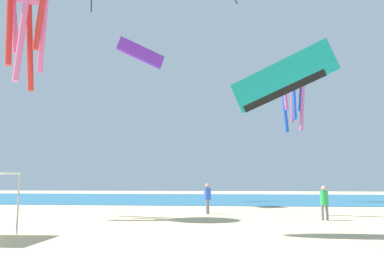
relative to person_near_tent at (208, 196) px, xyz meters
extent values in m
cube|color=#D1BA8C|center=(0.00, -10.21, -1.11)|extent=(110.00, 110.00, 0.10)
cube|color=#1E6B93|center=(0.00, 18.86, -1.04)|extent=(110.00, 24.07, 0.03)
cylinder|color=#B2B2B7|center=(-6.72, -9.83, 0.08)|extent=(0.07, 0.07, 2.27)
cylinder|color=slate|center=(0.01, 0.16, -0.65)|extent=(0.16, 0.16, 0.82)
cylinder|color=slate|center=(-0.01, -0.16, -0.65)|extent=(0.16, 0.16, 0.82)
cylinder|color=blue|center=(0.00, 0.00, 0.12)|extent=(0.43, 0.43, 0.71)
sphere|color=tan|center=(0.00, 0.00, 0.61)|extent=(0.27, 0.27, 0.27)
cylinder|color=slate|center=(6.04, -3.41, -0.66)|extent=(0.15, 0.15, 0.79)
cylinder|color=slate|center=(6.30, -3.24, -0.66)|extent=(0.15, 0.15, 0.79)
cylinder|color=green|center=(6.17, -3.33, 0.08)|extent=(0.41, 0.41, 0.69)
sphere|color=tan|center=(6.17, -3.33, 0.55)|extent=(0.26, 0.26, 0.26)
cube|color=purple|center=(-7.60, 14.43, 13.76)|extent=(4.56, 2.76, 3.08)
cube|color=pink|center=(-7.60, 14.43, 13.09)|extent=(3.56, 1.81, 1.71)
ellipsoid|color=blue|center=(7.43, 14.05, 11.56)|extent=(4.06, 4.06, 2.19)
cylinder|color=blue|center=(8.26, 14.46, 9.19)|extent=(0.64, 0.49, 3.40)
cylinder|color=pink|center=(7.49, 14.97, 8.69)|extent=(0.37, 0.77, 4.40)
cylinder|color=blue|center=(6.66, 14.57, 8.18)|extent=(0.78, 0.64, 5.42)
cylinder|color=pink|center=(6.60, 13.64, 9.19)|extent=(0.64, 0.49, 3.40)
cylinder|color=blue|center=(7.37, 13.12, 8.69)|extent=(0.37, 0.77, 4.40)
cylinder|color=pink|center=(8.20, 13.53, 8.18)|extent=(0.78, 0.64, 5.42)
cylinder|color=black|center=(-10.51, 7.80, 16.42)|extent=(0.12, 0.12, 2.06)
cube|color=teal|center=(4.60, -0.83, 7.06)|extent=(6.30, 2.63, 3.97)
cube|color=black|center=(4.60, -0.83, 6.19)|extent=(4.74, 1.95, 2.19)
cylinder|color=pink|center=(-11.63, -2.29, 10.34)|extent=(0.69, 0.45, 3.57)
cylinder|color=red|center=(-11.39, -3.23, 9.81)|extent=(0.68, 0.67, 4.63)
cylinder|color=pink|center=(-10.46, -3.50, 9.27)|extent=(0.49, 0.90, 5.68)
cylinder|color=red|center=(-9.76, -2.82, 10.34)|extent=(0.69, 0.45, 3.57)
cylinder|color=pink|center=(-10.00, -1.87, 9.81)|extent=(0.68, 0.67, 4.63)
cylinder|color=red|center=(-10.93, -1.61, 9.27)|extent=(0.49, 0.90, 5.68)
camera|label=1|loc=(1.45, -24.95, 1.04)|focal=38.06mm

